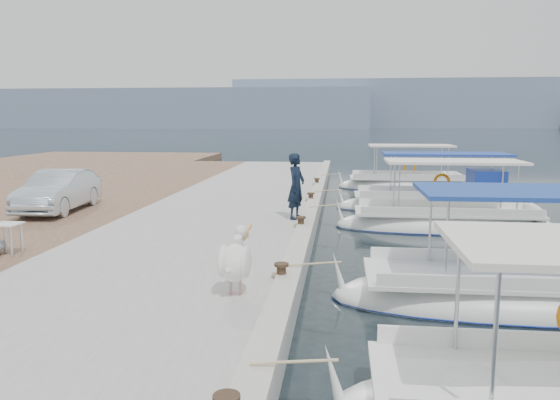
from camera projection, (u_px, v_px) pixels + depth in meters
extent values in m
plane|color=black|center=(310.00, 259.00, 13.83)|extent=(400.00, 400.00, 0.00)
cube|color=#999994|center=(233.00, 214.00, 19.04)|extent=(6.00, 40.00, 0.50)
cube|color=#B0AA9C|center=(312.00, 206.00, 18.69)|extent=(0.44, 40.00, 0.12)
cube|color=brown|center=(96.00, 211.00, 19.59)|extent=(4.00, 40.00, 0.50)
cube|color=slate|center=(180.00, 109.00, 206.15)|extent=(140.00, 40.00, 14.00)
cube|color=slate|center=(442.00, 105.00, 214.50)|extent=(160.00, 40.00, 18.00)
cylinder|color=silver|center=(495.00, 347.00, 5.26)|extent=(0.05, 0.05, 1.60)
ellipsoid|color=white|center=(523.00, 303.00, 10.42)|extent=(7.27, 2.41, 1.30)
ellipsoid|color=#16309A|center=(522.00, 304.00, 10.42)|extent=(7.31, 2.46, 0.22)
cube|color=white|center=(524.00, 277.00, 10.34)|extent=(5.96, 2.07, 0.08)
cube|color=#1E3F98|center=(540.00, 192.00, 10.08)|extent=(4.36, 2.22, 0.08)
cylinder|color=silver|center=(447.00, 245.00, 9.52)|extent=(0.05, 0.05, 1.60)
torus|color=orange|center=(523.00, 241.00, 11.37)|extent=(0.68, 0.12, 0.68)
ellipsoid|color=white|center=(445.00, 228.00, 17.60)|extent=(7.03, 2.14, 1.30)
ellipsoid|color=#16309A|center=(445.00, 228.00, 17.61)|extent=(7.06, 2.19, 0.22)
cube|color=white|center=(446.00, 212.00, 17.53)|extent=(5.76, 1.84, 0.08)
cube|color=white|center=(454.00, 161.00, 17.27)|extent=(4.22, 1.97, 0.08)
cylinder|color=silver|center=(399.00, 190.00, 16.80)|extent=(0.05, 0.05, 1.60)
torus|color=orange|center=(450.00, 194.00, 18.43)|extent=(0.68, 0.12, 0.68)
ellipsoid|color=white|center=(438.00, 209.00, 21.32)|extent=(7.86, 2.18, 1.30)
ellipsoid|color=#16309A|center=(438.00, 209.00, 21.32)|extent=(7.90, 2.23, 0.22)
cube|color=white|center=(438.00, 196.00, 21.24)|extent=(6.44, 1.88, 0.08)
cube|color=#1F3C9D|center=(445.00, 154.00, 20.98)|extent=(4.72, 2.01, 0.08)
cylinder|color=silver|center=(395.00, 177.00, 20.52)|extent=(0.05, 0.05, 1.60)
torus|color=orange|center=(442.00, 182.00, 22.16)|extent=(0.68, 0.12, 0.68)
cube|color=#16309A|center=(486.00, 183.00, 20.97)|extent=(1.20, 1.53, 1.00)
ellipsoid|color=white|center=(406.00, 188.00, 27.80)|extent=(6.89, 2.33, 1.30)
ellipsoid|color=#16309A|center=(406.00, 188.00, 27.80)|extent=(6.92, 2.37, 0.22)
cube|color=white|center=(406.00, 178.00, 27.72)|extent=(5.65, 2.00, 0.08)
cube|color=white|center=(411.00, 146.00, 27.46)|extent=(4.13, 2.14, 0.08)
cylinder|color=silver|center=(377.00, 163.00, 26.92)|extent=(0.05, 0.05, 1.60)
torus|color=orange|center=(410.00, 167.00, 28.71)|extent=(0.68, 0.12, 0.68)
cylinder|color=black|center=(226.00, 397.00, 5.40)|extent=(0.28, 0.28, 0.05)
cylinder|color=black|center=(281.00, 272.00, 10.34)|extent=(0.18, 0.18, 0.30)
cylinder|color=black|center=(281.00, 265.00, 10.31)|extent=(0.28, 0.28, 0.05)
cylinder|color=black|center=(301.00, 223.00, 15.25)|extent=(0.18, 0.18, 0.30)
cylinder|color=black|center=(301.00, 217.00, 15.23)|extent=(0.28, 0.28, 0.05)
cylinder|color=black|center=(311.00, 197.00, 20.16)|extent=(0.18, 0.18, 0.30)
cylinder|color=black|center=(311.00, 193.00, 20.14)|extent=(0.28, 0.28, 0.05)
cylinder|color=black|center=(317.00, 182.00, 25.08)|extent=(0.18, 0.18, 0.30)
cylinder|color=black|center=(317.00, 179.00, 25.06)|extent=(0.28, 0.28, 0.05)
cylinder|color=tan|center=(230.00, 284.00, 9.51)|extent=(0.06, 0.06, 0.35)
cylinder|color=tan|center=(240.00, 285.00, 9.48)|extent=(0.06, 0.06, 0.35)
ellipsoid|color=white|center=(235.00, 263.00, 9.44)|extent=(0.57, 0.87, 0.65)
cylinder|color=white|center=(239.00, 243.00, 9.69)|extent=(0.16, 0.31, 0.35)
sphere|color=white|center=(241.00, 231.00, 9.76)|extent=(0.21, 0.21, 0.21)
cone|color=#EAA566|center=(246.00, 233.00, 10.09)|extent=(0.16, 0.64, 0.25)
imported|color=black|center=(296.00, 186.00, 16.55)|extent=(0.70, 0.85, 2.00)
imported|color=silver|center=(59.00, 191.00, 17.98)|extent=(1.75, 4.20, 1.35)
cylinder|color=silver|center=(11.00, 242.00, 11.94)|extent=(0.06, 0.06, 0.70)
cylinder|color=silver|center=(5.00, 238.00, 12.38)|extent=(0.06, 0.06, 0.70)
cylinder|color=silver|center=(22.00, 238.00, 12.33)|extent=(0.06, 0.06, 0.70)
cube|color=white|center=(7.00, 224.00, 12.10)|extent=(0.55, 0.55, 0.03)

